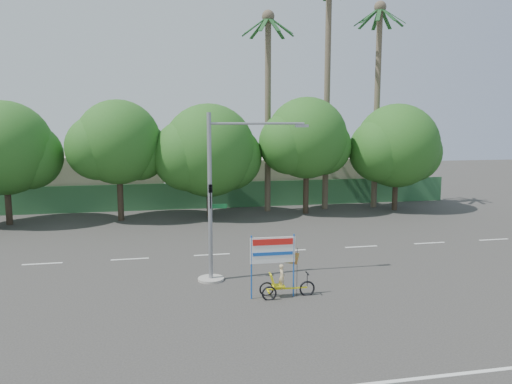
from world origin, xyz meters
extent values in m
plane|color=#33302D|center=(0.00, 0.00, 0.00)|extent=(120.00, 120.00, 0.00)
cube|color=#336B3D|center=(0.00, 21.50, 1.00)|extent=(38.00, 0.08, 2.00)
cube|color=beige|center=(-10.00, 26.00, 2.00)|extent=(12.00, 8.00, 4.00)
cube|color=beige|center=(8.00, 26.00, 1.80)|extent=(14.00, 8.00, 3.60)
cylinder|color=#473828|center=(-14.00, 18.00, 1.76)|extent=(0.40, 0.40, 3.52)
sphere|color=#255D1B|center=(-14.00, 18.00, 4.96)|extent=(6.00, 6.00, 6.00)
sphere|color=#255D1B|center=(-12.65, 18.30, 4.40)|extent=(4.32, 4.32, 4.32)
cylinder|color=#473828|center=(-7.00, 18.00, 1.87)|extent=(0.40, 0.40, 3.74)
sphere|color=#255D1B|center=(-7.00, 18.00, 5.27)|extent=(5.60, 5.60, 5.60)
sphere|color=#255D1B|center=(-5.74, 18.30, 4.68)|extent=(4.03, 4.03, 4.03)
sphere|color=#255D1B|center=(-8.26, 17.75, 4.93)|extent=(4.26, 4.26, 4.26)
cylinder|color=#473828|center=(-1.00, 18.00, 1.65)|extent=(0.40, 0.40, 3.30)
sphere|color=#255D1B|center=(-1.00, 18.00, 4.65)|extent=(6.40, 6.40, 6.40)
sphere|color=#255D1B|center=(0.44, 18.30, 4.12)|extent=(4.61, 4.61, 4.61)
sphere|color=#255D1B|center=(-2.44, 17.75, 4.35)|extent=(4.86, 4.86, 4.86)
cylinder|color=#473828|center=(6.00, 18.00, 1.94)|extent=(0.40, 0.40, 3.87)
sphere|color=#255D1B|center=(6.00, 18.00, 5.46)|extent=(5.80, 5.80, 5.80)
sphere|color=#255D1B|center=(7.30, 18.30, 4.84)|extent=(4.18, 4.18, 4.18)
sphere|color=#255D1B|center=(4.70, 17.75, 5.10)|extent=(4.41, 4.41, 4.41)
cylinder|color=#473828|center=(13.00, 18.00, 1.72)|extent=(0.40, 0.40, 3.43)
sphere|color=#255D1B|center=(13.00, 18.00, 4.84)|extent=(6.20, 6.20, 6.20)
sphere|color=#255D1B|center=(14.39, 18.30, 4.29)|extent=(4.46, 4.46, 4.46)
sphere|color=#255D1B|center=(11.61, 17.75, 4.52)|extent=(4.71, 4.71, 4.71)
cylinder|color=#70604C|center=(8.00, 19.50, 8.50)|extent=(0.44, 0.44, 17.00)
cylinder|color=#70604C|center=(12.00, 19.50, 7.50)|extent=(0.44, 0.44, 15.00)
sphere|color=#70604C|center=(12.00, 19.50, 15.00)|extent=(0.90, 0.90, 0.90)
cube|color=#1C4C21|center=(12.94, 19.50, 14.34)|extent=(1.91, 0.28, 1.36)
cube|color=#1C4C21|center=(12.72, 20.11, 14.34)|extent=(1.65, 1.44, 1.36)
cube|color=#1C4C21|center=(12.16, 20.43, 14.34)|extent=(0.61, 1.93, 1.36)
cube|color=#1C4C21|center=(11.53, 20.32, 14.34)|extent=(1.20, 1.80, 1.36)
cube|color=#1C4C21|center=(11.11, 19.82, 14.34)|extent=(1.89, 0.92, 1.36)
cube|color=#1C4C21|center=(11.11, 19.18, 14.34)|extent=(1.89, 0.92, 1.36)
cube|color=#1C4C21|center=(11.53, 18.68, 14.34)|extent=(1.20, 1.80, 1.36)
cube|color=#1C4C21|center=(12.16, 18.57, 14.34)|extent=(0.61, 1.93, 1.36)
cube|color=#1C4C21|center=(12.72, 18.89, 14.34)|extent=(1.65, 1.44, 1.36)
cylinder|color=#70604C|center=(3.50, 19.50, 7.00)|extent=(0.44, 0.44, 14.00)
sphere|color=#70604C|center=(3.50, 19.50, 14.00)|extent=(0.90, 0.90, 0.90)
cube|color=#1C4C21|center=(4.44, 19.50, 13.34)|extent=(1.91, 0.28, 1.36)
cube|color=#1C4C21|center=(4.22, 20.11, 13.34)|extent=(1.65, 1.44, 1.36)
cube|color=#1C4C21|center=(3.66, 20.43, 13.34)|extent=(0.61, 1.93, 1.36)
cube|color=#1C4C21|center=(3.03, 20.32, 13.34)|extent=(1.20, 1.80, 1.36)
cube|color=#1C4C21|center=(2.61, 19.82, 13.34)|extent=(1.89, 0.92, 1.36)
cube|color=#1C4C21|center=(2.61, 19.18, 13.34)|extent=(1.89, 0.92, 1.36)
cube|color=#1C4C21|center=(3.03, 18.68, 13.34)|extent=(1.20, 1.80, 1.36)
cube|color=#1C4C21|center=(3.66, 18.57, 13.34)|extent=(0.61, 1.93, 1.36)
cube|color=#1C4C21|center=(4.22, 18.89, 13.34)|extent=(1.65, 1.44, 1.36)
cylinder|color=gray|center=(-2.50, 4.00, 0.05)|extent=(1.10, 1.10, 0.10)
cylinder|color=gray|center=(-2.50, 4.00, 3.50)|extent=(0.18, 0.18, 7.00)
cylinder|color=gray|center=(-0.50, 4.00, 6.55)|extent=(4.00, 0.10, 0.10)
cube|color=gray|center=(1.40, 4.00, 6.45)|extent=(0.55, 0.20, 0.12)
imported|color=black|center=(-2.50, 3.78, 3.60)|extent=(0.16, 0.20, 1.00)
cube|color=#14662D|center=(-2.15, 4.00, 3.15)|extent=(0.70, 0.04, 0.18)
torus|color=black|center=(0.91, 1.40, 0.27)|extent=(0.61, 0.09, 0.61)
torus|color=black|center=(-0.62, 1.70, 0.25)|extent=(0.57, 0.08, 0.57)
torus|color=black|center=(-0.63, 1.19, 0.25)|extent=(0.57, 0.08, 0.57)
cube|color=yellow|center=(0.14, 1.43, 0.33)|extent=(1.54, 0.10, 0.05)
cube|color=yellow|center=(-0.62, 1.45, 0.27)|extent=(0.07, 0.54, 0.05)
cube|color=yellow|center=(-0.22, 1.44, 0.45)|extent=(0.46, 0.39, 0.05)
cube|color=yellow|center=(-0.46, 1.44, 0.71)|extent=(0.22, 0.39, 0.49)
cylinder|color=black|center=(0.91, 1.40, 0.63)|extent=(0.03, 0.03, 0.50)
cube|color=black|center=(0.91, 1.40, 0.88)|extent=(0.05, 0.41, 0.04)
imported|color=#CCB284|center=(-0.08, 1.43, 0.80)|extent=(0.24, 0.36, 0.98)
cylinder|color=blue|center=(-1.26, 1.47, 1.22)|extent=(0.05, 0.05, 2.44)
cylinder|color=blue|center=(0.37, 1.42, 1.22)|extent=(0.05, 0.05, 2.44)
cube|color=white|center=(-0.44, 1.44, 1.85)|extent=(1.72, 0.09, 0.99)
cube|color=red|center=(-0.44, 1.41, 2.17)|extent=(1.54, 0.06, 0.24)
cube|color=blue|center=(-0.44, 1.41, 1.72)|extent=(1.54, 0.06, 0.13)
cylinder|color=black|center=(0.51, 1.42, 0.95)|extent=(0.02, 0.02, 1.90)
cube|color=red|center=(0.19, 1.42, 1.54)|extent=(0.80, 0.04, 0.59)
camera|label=1|loc=(-4.71, -16.26, 6.65)|focal=35.00mm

